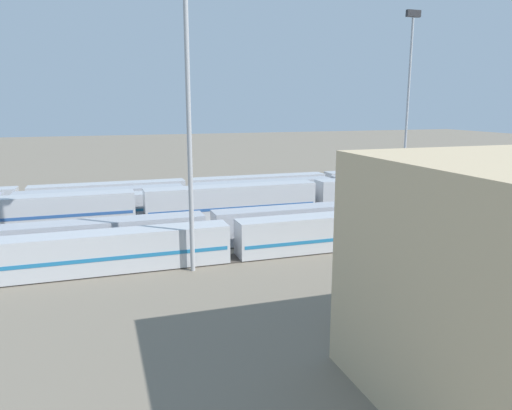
{
  "coord_description": "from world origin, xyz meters",
  "views": [
    {
      "loc": [
        15.9,
        61.03,
        15.67
      ],
      "look_at": [
        -3.79,
        1.17,
        2.5
      ],
      "focal_mm": 33.9,
      "sensor_mm": 36.0,
      "label": 1
    }
  ],
  "objects_px": {
    "train_on_track_0": "(180,191)",
    "train_on_track_2": "(247,200)",
    "train_on_track_1": "(254,193)",
    "light_mast_1": "(188,81)",
    "train_on_track_6": "(320,232)",
    "train_on_track_3": "(232,204)",
    "train_on_track_5": "(297,222)",
    "light_mast_0": "(409,80)"
  },
  "relations": [
    {
      "from": "train_on_track_0",
      "to": "train_on_track_2",
      "type": "height_order",
      "value": "train_on_track_0"
    },
    {
      "from": "train_on_track_1",
      "to": "light_mast_1",
      "type": "height_order",
      "value": "light_mast_1"
    },
    {
      "from": "light_mast_1",
      "to": "train_on_track_6",
      "type": "bearing_deg",
      "value": -171.54
    },
    {
      "from": "train_on_track_3",
      "to": "light_mast_1",
      "type": "distance_m",
      "value": 24.45
    },
    {
      "from": "train_on_track_5",
      "to": "train_on_track_3",
      "type": "xyz_separation_m",
      "value": [
        5.2,
        -10.0,
        0.53
      ]
    },
    {
      "from": "train_on_track_0",
      "to": "train_on_track_3",
      "type": "relative_size",
      "value": 1.16
    },
    {
      "from": "train_on_track_2",
      "to": "light_mast_1",
      "type": "relative_size",
      "value": 4.29
    },
    {
      "from": "train_on_track_5",
      "to": "light_mast_0",
      "type": "bearing_deg",
      "value": -140.9
    },
    {
      "from": "train_on_track_6",
      "to": "train_on_track_1",
      "type": "bearing_deg",
      "value": -91.11
    },
    {
      "from": "train_on_track_5",
      "to": "light_mast_1",
      "type": "xyz_separation_m",
      "value": [
        13.86,
        7.15,
        15.65
      ]
    },
    {
      "from": "light_mast_0",
      "to": "light_mast_1",
      "type": "height_order",
      "value": "light_mast_0"
    },
    {
      "from": "train_on_track_3",
      "to": "train_on_track_2",
      "type": "relative_size",
      "value": 1.0
    },
    {
      "from": "train_on_track_1",
      "to": "train_on_track_6",
      "type": "xyz_separation_m",
      "value": [
        0.48,
        25.0,
        -0.03
      ]
    },
    {
      "from": "train_on_track_6",
      "to": "train_on_track_2",
      "type": "bearing_deg",
      "value": -83.68
    },
    {
      "from": "train_on_track_5",
      "to": "train_on_track_0",
      "type": "bearing_deg",
      "value": -68.63
    },
    {
      "from": "train_on_track_3",
      "to": "light_mast_0",
      "type": "relative_size",
      "value": 3.72
    },
    {
      "from": "train_on_track_1",
      "to": "light_mast_0",
      "type": "relative_size",
      "value": 3.56
    },
    {
      "from": "train_on_track_3",
      "to": "light_mast_1",
      "type": "height_order",
      "value": "light_mast_1"
    },
    {
      "from": "train_on_track_5",
      "to": "train_on_track_2",
      "type": "relative_size",
      "value": 0.96
    },
    {
      "from": "train_on_track_1",
      "to": "train_on_track_0",
      "type": "height_order",
      "value": "same"
    },
    {
      "from": "train_on_track_5",
      "to": "train_on_track_0",
      "type": "xyz_separation_m",
      "value": [
        9.78,
        -25.0,
        -0.01
      ]
    },
    {
      "from": "train_on_track_5",
      "to": "light_mast_0",
      "type": "relative_size",
      "value": 3.56
    },
    {
      "from": "train_on_track_0",
      "to": "train_on_track_3",
      "type": "bearing_deg",
      "value": 107.0
    },
    {
      "from": "train_on_track_5",
      "to": "train_on_track_2",
      "type": "distance_m",
      "value": 15.09
    },
    {
      "from": "train_on_track_3",
      "to": "train_on_track_2",
      "type": "distance_m",
      "value": 6.19
    },
    {
      "from": "train_on_track_1",
      "to": "train_on_track_2",
      "type": "relative_size",
      "value": 0.96
    },
    {
      "from": "train_on_track_3",
      "to": "train_on_track_2",
      "type": "height_order",
      "value": "train_on_track_3"
    },
    {
      "from": "train_on_track_0",
      "to": "train_on_track_2",
      "type": "relative_size",
      "value": 1.16
    },
    {
      "from": "light_mast_1",
      "to": "light_mast_0",
      "type": "bearing_deg",
      "value": -144.01
    },
    {
      "from": "train_on_track_6",
      "to": "train_on_track_3",
      "type": "relative_size",
      "value": 0.96
    },
    {
      "from": "train_on_track_5",
      "to": "light_mast_0",
      "type": "distance_m",
      "value": 46.98
    },
    {
      "from": "train_on_track_5",
      "to": "train_on_track_2",
      "type": "height_order",
      "value": "train_on_track_5"
    },
    {
      "from": "train_on_track_0",
      "to": "light_mast_1",
      "type": "distance_m",
      "value": 36.0
    },
    {
      "from": "train_on_track_5",
      "to": "light_mast_1",
      "type": "height_order",
      "value": "light_mast_1"
    },
    {
      "from": "train_on_track_1",
      "to": "light_mast_1",
      "type": "relative_size",
      "value": 4.11
    },
    {
      "from": "train_on_track_2",
      "to": "light_mast_0",
      "type": "distance_m",
      "value": 41.53
    },
    {
      "from": "light_mast_0",
      "to": "train_on_track_1",
      "type": "bearing_deg",
      "value": 12.75
    },
    {
      "from": "train_on_track_1",
      "to": "train_on_track_5",
      "type": "height_order",
      "value": "same"
    },
    {
      "from": "train_on_track_6",
      "to": "train_on_track_2",
      "type": "xyz_separation_m",
      "value": [
        2.21,
        -20.0,
        -0.05
      ]
    },
    {
      "from": "train_on_track_5",
      "to": "train_on_track_6",
      "type": "bearing_deg",
      "value": 96.94
    },
    {
      "from": "train_on_track_1",
      "to": "train_on_track_6",
      "type": "bearing_deg",
      "value": 88.89
    },
    {
      "from": "train_on_track_6",
      "to": "light_mast_0",
      "type": "height_order",
      "value": "light_mast_0"
    }
  ]
}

